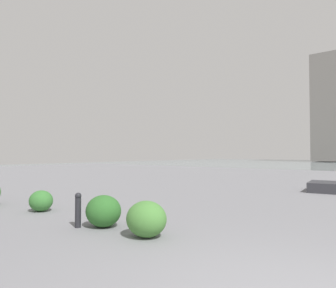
% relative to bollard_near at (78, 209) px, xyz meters
% --- Properties ---
extents(bollard_near, '(0.13, 0.13, 0.70)m').
position_rel_bollard_near_xyz_m(bollard_near, '(0.00, 0.00, 0.00)').
color(bollard_near, '#232328').
rests_on(bollard_near, ground).
extents(shrub_low, '(0.76, 0.68, 0.64)m').
position_rel_bollard_near_xyz_m(shrub_low, '(-0.37, -0.35, -0.05)').
color(shrub_low, '#2D6628').
rests_on(shrub_low, ground).
extents(shrub_round, '(0.63, 0.57, 0.54)m').
position_rel_bollard_near_xyz_m(shrub_round, '(2.20, -0.44, -0.10)').
color(shrub_round, '#387533').
rests_on(shrub_round, ground).
extents(shrub_wide, '(0.76, 0.68, 0.64)m').
position_rel_bollard_near_xyz_m(shrub_wide, '(-1.56, -0.33, -0.05)').
color(shrub_wide, '#477F38').
rests_on(shrub_wide, ground).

